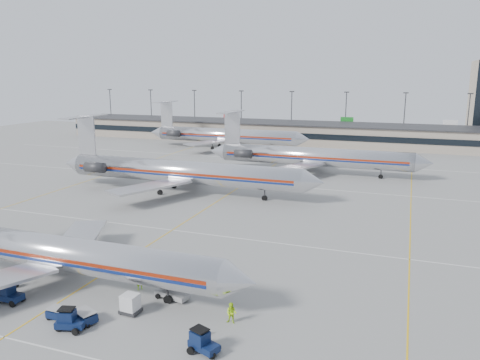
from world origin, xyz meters
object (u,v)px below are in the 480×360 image
at_px(jet_foreground, 44,250).
at_px(belt_loader, 173,293).
at_px(jet_second_row, 177,171).
at_px(tug_center, 69,320).
at_px(uld_container, 130,304).

relative_size(jet_foreground, belt_loader, 10.48).
bearing_deg(jet_second_row, tug_center, -73.53).
xyz_separation_m(jet_foreground, uld_container, (11.67, -2.78, -2.40)).
xyz_separation_m(tug_center, belt_loader, (5.28, 7.77, -0.29)).
bearing_deg(uld_container, tug_center, -123.77).
xyz_separation_m(jet_second_row, tug_center, (13.07, -44.21, -2.96)).
bearing_deg(tug_center, jet_foreground, 125.78).
bearing_deg(belt_loader, jet_foreground, -163.37).
distance_m(jet_foreground, uld_container, 12.24).
bearing_deg(jet_foreground, uld_container, -13.40).
height_order(jet_second_row, uld_container, jet_second_row).
distance_m(jet_second_row, tug_center, 46.20).
height_order(jet_foreground, jet_second_row, jet_second_row).
relative_size(tug_center, belt_loader, 0.61).
xyz_separation_m(tug_center, uld_container, (3.14, 4.06, 0.03)).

